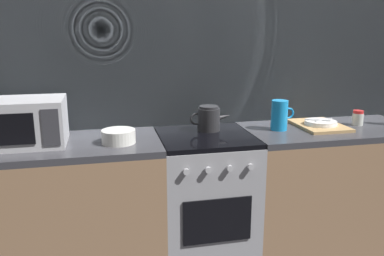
{
  "coord_description": "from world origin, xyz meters",
  "views": [
    {
      "loc": [
        -0.62,
        -2.36,
        1.56
      ],
      "look_at": [
        -0.09,
        0.0,
        0.95
      ],
      "focal_mm": 36.98,
      "sensor_mm": 36.0,
      "label": 1
    }
  ],
  "objects_px": {
    "microwave": "(24,122)",
    "mixing_bowl": "(119,136)",
    "stove_unit": "(205,200)",
    "dish_pile": "(320,124)",
    "spice_jar": "(358,118)",
    "kettle": "(209,119)",
    "pitcher": "(280,115)"
  },
  "relations": [
    {
      "from": "microwave",
      "to": "pitcher",
      "type": "bearing_deg",
      "value": 0.21
    },
    {
      "from": "mixing_bowl",
      "to": "stove_unit",
      "type": "bearing_deg",
      "value": 6.74
    },
    {
      "from": "spice_jar",
      "to": "dish_pile",
      "type": "bearing_deg",
      "value": 178.94
    },
    {
      "from": "stove_unit",
      "to": "kettle",
      "type": "distance_m",
      "value": 0.54
    },
    {
      "from": "stove_unit",
      "to": "microwave",
      "type": "distance_m",
      "value": 1.23
    },
    {
      "from": "kettle",
      "to": "pitcher",
      "type": "distance_m",
      "value": 0.47
    },
    {
      "from": "stove_unit",
      "to": "microwave",
      "type": "bearing_deg",
      "value": 179.05
    },
    {
      "from": "kettle",
      "to": "pitcher",
      "type": "xyz_separation_m",
      "value": [
        0.47,
        -0.08,
        0.02
      ]
    },
    {
      "from": "mixing_bowl",
      "to": "pitcher",
      "type": "height_order",
      "value": "pitcher"
    },
    {
      "from": "stove_unit",
      "to": "dish_pile",
      "type": "distance_m",
      "value": 0.95
    },
    {
      "from": "kettle",
      "to": "spice_jar",
      "type": "bearing_deg",
      "value": -4.36
    },
    {
      "from": "pitcher",
      "to": "microwave",
      "type": "bearing_deg",
      "value": -179.79
    },
    {
      "from": "dish_pile",
      "to": "stove_unit",
      "type": "bearing_deg",
      "value": -177.74
    },
    {
      "from": "dish_pile",
      "to": "spice_jar",
      "type": "xyz_separation_m",
      "value": [
        0.29,
        -0.01,
        0.03
      ]
    },
    {
      "from": "microwave",
      "to": "mixing_bowl",
      "type": "height_order",
      "value": "microwave"
    },
    {
      "from": "stove_unit",
      "to": "spice_jar",
      "type": "xyz_separation_m",
      "value": [
        1.11,
        0.03,
        0.5
      ]
    },
    {
      "from": "stove_unit",
      "to": "mixing_bowl",
      "type": "distance_m",
      "value": 0.74
    },
    {
      "from": "kettle",
      "to": "dish_pile",
      "type": "bearing_deg",
      "value": -5.6
    },
    {
      "from": "spice_jar",
      "to": "kettle",
      "type": "bearing_deg",
      "value": 175.64
    },
    {
      "from": "microwave",
      "to": "mixing_bowl",
      "type": "relative_size",
      "value": 2.3
    },
    {
      "from": "stove_unit",
      "to": "pitcher",
      "type": "relative_size",
      "value": 4.5
    },
    {
      "from": "kettle",
      "to": "mixing_bowl",
      "type": "xyz_separation_m",
      "value": [
        -0.6,
        -0.17,
        -0.04
      ]
    },
    {
      "from": "microwave",
      "to": "kettle",
      "type": "height_order",
      "value": "microwave"
    },
    {
      "from": "mixing_bowl",
      "to": "microwave",
      "type": "bearing_deg",
      "value": 171.15
    },
    {
      "from": "microwave",
      "to": "kettle",
      "type": "distance_m",
      "value": 1.14
    },
    {
      "from": "mixing_bowl",
      "to": "spice_jar",
      "type": "relative_size",
      "value": 1.9
    },
    {
      "from": "spice_jar",
      "to": "mixing_bowl",
      "type": "bearing_deg",
      "value": -176.84
    },
    {
      "from": "mixing_bowl",
      "to": "dish_pile",
      "type": "xyz_separation_m",
      "value": [
        1.37,
        0.1,
        -0.02
      ]
    },
    {
      "from": "mixing_bowl",
      "to": "dish_pile",
      "type": "distance_m",
      "value": 1.37
    },
    {
      "from": "microwave",
      "to": "mixing_bowl",
      "type": "distance_m",
      "value": 0.55
    },
    {
      "from": "kettle",
      "to": "dish_pile",
      "type": "height_order",
      "value": "kettle"
    },
    {
      "from": "kettle",
      "to": "pitcher",
      "type": "relative_size",
      "value": 1.42
    }
  ]
}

